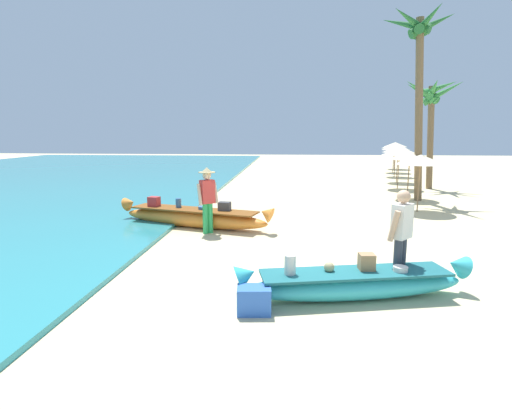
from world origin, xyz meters
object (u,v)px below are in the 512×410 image
object	(u,v)px
person_vendor_hatted	(207,196)
person_tourist_customer	(401,234)
cooler_box	(254,300)
palm_tree_tall_inland	(419,51)
palm_tree_leaning_seaward	(431,100)
boat_cyan_foreground	(354,283)
boat_orange_midground	(194,217)

from	to	relation	value
person_vendor_hatted	person_tourist_customer	size ratio (longest dim) A/B	1.02
cooler_box	palm_tree_tall_inland	bearing A→B (deg)	58.56
palm_tree_leaning_seaward	palm_tree_tall_inland	bearing A→B (deg)	-116.33
person_vendor_hatted	boat_cyan_foreground	bearing A→B (deg)	-51.31
person_tourist_customer	palm_tree_leaning_seaward	world-z (taller)	palm_tree_leaning_seaward
boat_orange_midground	person_vendor_hatted	size ratio (longest dim) A/B	2.67
boat_cyan_foreground	cooler_box	size ratio (longest dim) A/B	7.82
boat_cyan_foreground	person_tourist_customer	world-z (taller)	person_tourist_customer
cooler_box	person_vendor_hatted	bearing A→B (deg)	104.30
person_vendor_hatted	palm_tree_leaning_seaward	bearing A→B (deg)	47.30
palm_tree_tall_inland	cooler_box	world-z (taller)	palm_tree_tall_inland
palm_tree_leaning_seaward	person_tourist_customer	bearing A→B (deg)	-109.43
palm_tree_tall_inland	cooler_box	distance (m)	12.82
palm_tree_tall_inland	cooler_box	size ratio (longest dim) A/B	14.16
boat_cyan_foreground	boat_orange_midground	world-z (taller)	boat_orange_midground
person_tourist_customer	cooler_box	size ratio (longest dim) A/B	3.45
person_tourist_customer	palm_tree_tall_inland	distance (m)	10.79
person_tourist_customer	palm_tree_tall_inland	world-z (taller)	palm_tree_tall_inland
boat_orange_midground	palm_tree_tall_inland	size ratio (longest dim) A/B	0.66
boat_orange_midground	palm_tree_tall_inland	distance (m)	10.39
person_vendor_hatted	person_tourist_customer	world-z (taller)	person_vendor_hatted
person_vendor_hatted	person_tourist_customer	xyz separation A→B (m)	(4.00, -3.58, -0.03)
palm_tree_tall_inland	boat_cyan_foreground	bearing A→B (deg)	-110.26
palm_tree_tall_inland	cooler_box	xyz separation A→B (m)	(-5.17, -10.44, -5.35)
person_vendor_hatted	person_tourist_customer	distance (m)	5.37
person_vendor_hatted	palm_tree_leaning_seaward	xyz separation A→B (m)	(8.51, 9.23, 3.04)
palm_tree_tall_inland	person_vendor_hatted	bearing A→B (deg)	-139.68
boat_cyan_foreground	palm_tree_leaning_seaward	bearing A→B (deg)	68.11
person_vendor_hatted	palm_tree_tall_inland	distance (m)	10.02
boat_orange_midground	palm_tree_tall_inland	world-z (taller)	palm_tree_tall_inland
person_vendor_hatted	palm_tree_leaning_seaward	size ratio (longest dim) A/B	0.35
boat_cyan_foreground	cooler_box	distance (m)	1.70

